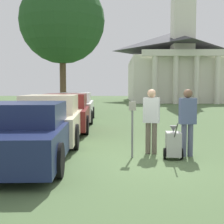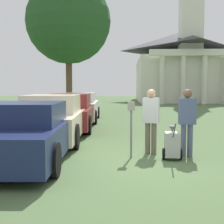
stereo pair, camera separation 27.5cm
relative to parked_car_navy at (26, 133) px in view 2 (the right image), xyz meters
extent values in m
plane|color=#4C663D|center=(2.63, -0.12, -0.67)|extent=(120.00, 120.00, 0.00)
cube|color=#19234C|center=(0.00, 0.04, -0.12)|extent=(2.15, 4.95, 0.72)
cube|color=#19234C|center=(0.01, -0.15, 0.50)|extent=(1.79, 2.12, 0.52)
cylinder|color=black|center=(-1.02, 1.50, -0.32)|extent=(0.21, 0.71, 0.71)
cylinder|color=black|center=(0.88, 1.59, -0.32)|extent=(0.21, 0.71, 0.71)
cylinder|color=black|center=(1.01, -1.43, -0.32)|extent=(0.21, 0.71, 0.71)
cube|color=beige|center=(0.00, 2.92, -0.09)|extent=(2.09, 5.05, 0.76)
cube|color=beige|center=(0.01, 2.72, 0.58)|extent=(1.73, 2.16, 0.58)
cylinder|color=black|center=(-0.98, 4.41, -0.30)|extent=(0.21, 0.75, 0.75)
cylinder|color=black|center=(0.84, 4.50, -0.30)|extent=(0.21, 0.75, 0.75)
cylinder|color=black|center=(-0.85, 1.34, -0.30)|extent=(0.21, 0.75, 0.75)
cylinder|color=black|center=(0.98, 1.42, -0.30)|extent=(0.21, 0.75, 0.75)
cube|color=maroon|center=(0.00, 5.90, -0.10)|extent=(2.18, 5.35, 0.74)
cube|color=maroon|center=(0.01, 5.69, 0.56)|extent=(1.81, 2.29, 0.58)
cylinder|color=black|center=(-1.03, 7.49, -0.30)|extent=(0.21, 0.75, 0.74)
cylinder|color=black|center=(0.88, 7.57, -0.30)|extent=(0.21, 0.75, 0.74)
cylinder|color=black|center=(-0.88, 4.22, -0.30)|extent=(0.21, 0.75, 0.74)
cylinder|color=black|center=(1.02, 4.31, -0.30)|extent=(0.21, 0.75, 0.74)
cube|color=silver|center=(0.00, 9.21, -0.07)|extent=(1.99, 5.06, 0.84)
cube|color=silver|center=(0.01, 9.01, 0.60)|extent=(1.64, 2.16, 0.50)
cylinder|color=black|center=(-0.93, 10.71, -0.34)|extent=(0.21, 0.67, 0.67)
cylinder|color=black|center=(0.79, 10.79, -0.34)|extent=(0.21, 0.67, 0.67)
cylinder|color=black|center=(-0.80, 7.62, -0.34)|extent=(0.21, 0.67, 0.67)
cylinder|color=black|center=(0.93, 7.70, -0.34)|extent=(0.21, 0.67, 0.67)
cylinder|color=slate|center=(2.57, 0.41, -0.07)|extent=(0.05, 0.05, 1.21)
cube|color=gray|center=(2.57, 0.41, 0.65)|extent=(0.18, 0.09, 0.22)
cylinder|color=#665B4C|center=(3.19, 0.85, -0.25)|extent=(0.14, 0.14, 0.85)
cylinder|color=#665B4C|center=(3.02, 0.90, -0.25)|extent=(0.14, 0.14, 0.85)
cube|color=silver|center=(3.11, 0.88, 0.51)|extent=(0.47, 0.33, 0.67)
sphere|color=tan|center=(3.11, 0.88, 0.96)|extent=(0.23, 0.23, 0.23)
cylinder|color=#515670|center=(4.09, 0.58, -0.25)|extent=(0.14, 0.14, 0.85)
cylinder|color=#515670|center=(3.92, 0.57, -0.25)|extent=(0.14, 0.14, 0.85)
cube|color=#4C597F|center=(4.01, 0.58, 0.51)|extent=(0.43, 0.24, 0.67)
sphere|color=brown|center=(4.01, 0.58, 0.96)|extent=(0.23, 0.23, 0.23)
cube|color=#B2B2AD|center=(3.58, 0.24, -0.29)|extent=(0.39, 0.46, 0.60)
cone|color=#59595B|center=(3.58, 0.24, 0.09)|extent=(0.18, 0.18, 0.16)
cylinder|color=#4C4C4C|center=(3.56, -0.23, 0.11)|extent=(0.06, 0.59, 0.43)
cylinder|color=black|center=(3.37, 0.25, -0.53)|extent=(0.07, 0.28, 0.28)
cylinder|color=black|center=(3.79, 0.23, -0.53)|extent=(0.07, 0.28, 0.28)
cube|color=silver|center=(9.79, 35.01, 2.06)|extent=(11.35, 15.36, 5.47)
pyramid|color=#424247|center=(9.79, 35.01, 7.26)|extent=(11.57, 15.67, 2.46)
cylinder|color=silver|center=(6.39, 26.73, 1.92)|extent=(0.56, 0.56, 5.19)
cylinder|color=silver|center=(8.66, 26.73, 1.92)|extent=(0.56, 0.56, 5.19)
cylinder|color=silver|center=(10.93, 26.73, 1.92)|extent=(0.56, 0.56, 5.19)
cube|color=silver|center=(9.79, 26.73, 4.87)|extent=(9.64, 0.70, 0.70)
cube|color=silver|center=(9.79, 28.83, 9.28)|extent=(2.40, 2.40, 8.97)
cylinder|color=brown|center=(-1.60, 14.63, 1.28)|extent=(0.44, 0.44, 3.91)
sphere|color=#234C23|center=(-1.60, 14.63, 5.76)|extent=(5.92, 5.92, 5.92)
camera|label=1|loc=(2.15, -7.47, 1.12)|focal=50.00mm
camera|label=2|loc=(2.42, -7.46, 1.12)|focal=50.00mm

